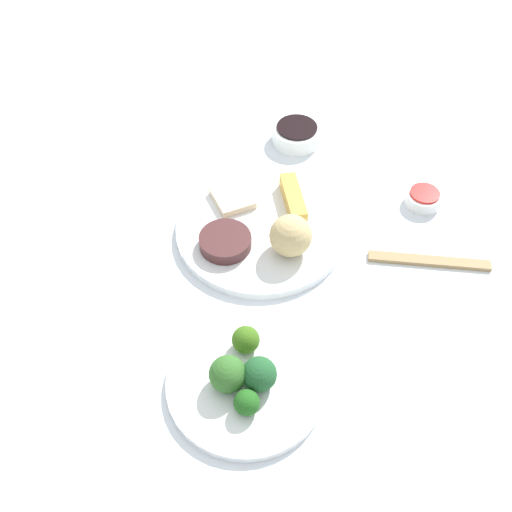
{
  "coord_description": "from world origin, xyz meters",
  "views": [
    {
      "loc": [
        0.16,
        0.72,
        0.82
      ],
      "look_at": [
        0.02,
        0.09,
        0.06
      ],
      "focal_mm": 43.07,
      "sensor_mm": 36.0,
      "label": 1
    }
  ],
  "objects_px": {
    "sauce_ramekin_sweet_and_sour": "(423,199)",
    "chopsticks_pair": "(429,261)",
    "broccoli_plate": "(246,383)",
    "main_plate": "(260,228)",
    "soy_sauce_bowl": "(297,135)"
  },
  "relations": [
    {
      "from": "soy_sauce_bowl",
      "to": "chopsticks_pair",
      "type": "xyz_separation_m",
      "value": [
        -0.14,
        0.36,
        -0.01
      ]
    },
    {
      "from": "main_plate",
      "to": "sauce_ramekin_sweet_and_sour",
      "type": "relative_size",
      "value": 4.53
    },
    {
      "from": "main_plate",
      "to": "broccoli_plate",
      "type": "bearing_deg",
      "value": 73.6
    },
    {
      "from": "broccoli_plate",
      "to": "sauce_ramekin_sweet_and_sour",
      "type": "xyz_separation_m",
      "value": [
        -0.4,
        -0.3,
        0.0
      ]
    },
    {
      "from": "soy_sauce_bowl",
      "to": "sauce_ramekin_sweet_and_sour",
      "type": "relative_size",
      "value": 1.51
    },
    {
      "from": "main_plate",
      "to": "soy_sauce_bowl",
      "type": "distance_m",
      "value": 0.26
    },
    {
      "from": "sauce_ramekin_sweet_and_sour",
      "to": "chopsticks_pair",
      "type": "relative_size",
      "value": 0.32
    },
    {
      "from": "sauce_ramekin_sweet_and_sour",
      "to": "chopsticks_pair",
      "type": "distance_m",
      "value": 0.14
    },
    {
      "from": "main_plate",
      "to": "sauce_ramekin_sweet_and_sour",
      "type": "distance_m",
      "value": 0.31
    },
    {
      "from": "main_plate",
      "to": "broccoli_plate",
      "type": "distance_m",
      "value": 0.31
    },
    {
      "from": "broccoli_plate",
      "to": "sauce_ramekin_sweet_and_sour",
      "type": "distance_m",
      "value": 0.5
    },
    {
      "from": "main_plate",
      "to": "soy_sauce_bowl",
      "type": "bearing_deg",
      "value": -118.95
    },
    {
      "from": "broccoli_plate",
      "to": "chopsticks_pair",
      "type": "xyz_separation_m",
      "value": [
        -0.35,
        -0.16,
        -0.0
      ]
    },
    {
      "from": "broccoli_plate",
      "to": "soy_sauce_bowl",
      "type": "xyz_separation_m",
      "value": [
        -0.21,
        -0.53,
        0.01
      ]
    },
    {
      "from": "soy_sauce_bowl",
      "to": "chopsticks_pair",
      "type": "bearing_deg",
      "value": 110.66
    }
  ]
}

